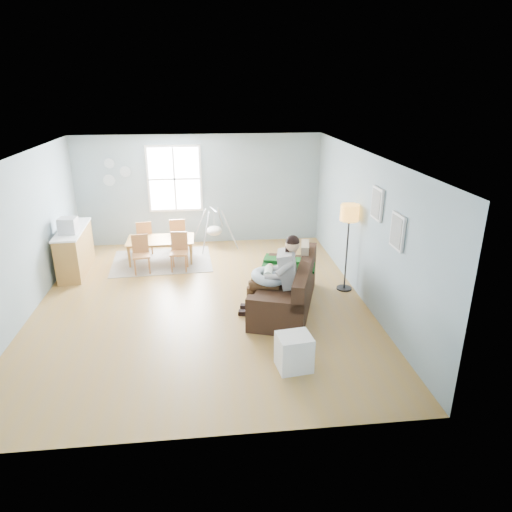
{
  "coord_description": "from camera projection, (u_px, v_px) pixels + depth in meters",
  "views": [
    {
      "loc": [
        0.16,
        -7.71,
        3.81
      ],
      "look_at": [
        0.98,
        -0.32,
        1.0
      ],
      "focal_mm": 32.0,
      "sensor_mm": 36.0,
      "label": 1
    }
  ],
  "objects": [
    {
      "name": "rug",
      "position": [
        162.0,
        261.0,
        10.46
      ],
      "size": [
        2.3,
        1.81,
        0.01
      ],
      "primitive_type": "cube",
      "rotation": [
        0.0,
        0.0,
        0.06
      ],
      "color": "#9F9891",
      "rests_on": "room"
    },
    {
      "name": "nursing_pillow",
      "position": [
        268.0,
        277.0,
        7.87
      ],
      "size": [
        0.77,
        0.76,
        0.25
      ],
      "primitive_type": "torus",
      "rotation": [
        0.0,
        0.14,
        -0.31
      ],
      "color": "silver",
      "rests_on": "father"
    },
    {
      "name": "counter",
      "position": [
        75.0,
        249.0,
        9.78
      ],
      "size": [
        0.58,
        1.72,
        0.95
      ],
      "color": "olive",
      "rests_on": "room"
    },
    {
      "name": "pictures",
      "position": [
        387.0,
        217.0,
        7.18
      ],
      "size": [
        0.05,
        1.34,
        0.74
      ],
      "color": "white",
      "rests_on": "room"
    },
    {
      "name": "window",
      "position": [
        175.0,
        179.0,
        11.07
      ],
      "size": [
        1.32,
        0.08,
        1.62
      ],
      "color": "white",
      "rests_on": "room"
    },
    {
      "name": "floor_lamp",
      "position": [
        349.0,
        220.0,
        8.54
      ],
      "size": [
        0.35,
        0.35,
        1.71
      ],
      "color": "black",
      "rests_on": "room"
    },
    {
      "name": "father",
      "position": [
        278.0,
        273.0,
        7.81
      ],
      "size": [
        1.1,
        0.63,
        1.46
      ],
      "color": "#949396",
      "rests_on": "sofa"
    },
    {
      "name": "green_throw",
      "position": [
        289.0,
        263.0,
        8.83
      ],
      "size": [
        1.18,
        1.07,
        0.04
      ],
      "primitive_type": "cube",
      "rotation": [
        0.0,
        0.0,
        -0.26
      ],
      "color": "#12511C",
      "rests_on": "sofa"
    },
    {
      "name": "dining_table",
      "position": [
        161.0,
        250.0,
        10.37
      ],
      "size": [
        1.51,
        0.85,
        0.53
      ],
      "primitive_type": "imported",
      "rotation": [
        0.0,
        0.0,
        0.01
      ],
      "color": "olive",
      "rests_on": "rug"
    },
    {
      "name": "beige_pillow",
      "position": [
        305.0,
        256.0,
        8.54
      ],
      "size": [
        0.25,
        0.52,
        0.5
      ],
      "primitive_type": "cube",
      "rotation": [
        0.0,
        0.0,
        -0.22
      ],
      "color": "tan",
      "rests_on": "sofa"
    },
    {
      "name": "chair_ne",
      "position": [
        178.0,
        233.0,
        10.85
      ],
      "size": [
        0.39,
        0.39,
        0.85
      ],
      "color": "#A16837",
      "rests_on": "rug"
    },
    {
      "name": "storage_cube",
      "position": [
        293.0,
        352.0,
        6.44
      ],
      "size": [
        0.52,
        0.48,
        0.52
      ],
      "color": "white",
      "rests_on": "room"
    },
    {
      "name": "room",
      "position": [
        196.0,
        172.0,
        7.64
      ],
      "size": [
        8.4,
        9.4,
        3.9
      ],
      "color": "#A77C3B"
    },
    {
      "name": "sofa",
      "position": [
        288.0,
        291.0,
        8.23
      ],
      "size": [
        1.58,
        2.37,
        0.89
      ],
      "color": "black",
      "rests_on": "room"
    },
    {
      "name": "monitor",
      "position": [
        68.0,
        226.0,
        9.26
      ],
      "size": [
        0.36,
        0.34,
        0.32
      ],
      "color": "#B5B5BB",
      "rests_on": "counter"
    },
    {
      "name": "chair_nw",
      "position": [
        144.0,
        236.0,
        10.74
      ],
      "size": [
        0.43,
        0.43,
        0.82
      ],
      "color": "#A16837",
      "rests_on": "rug"
    },
    {
      "name": "infant",
      "position": [
        269.0,
        271.0,
        7.87
      ],
      "size": [
        0.21,
        0.41,
        0.15
      ],
      "color": "silver",
      "rests_on": "nursing_pillow"
    },
    {
      "name": "toddler",
      "position": [
        286.0,
        263.0,
        8.28
      ],
      "size": [
        0.62,
        0.45,
        0.92
      ],
      "color": "silver",
      "rests_on": "sofa"
    },
    {
      "name": "baby_swing",
      "position": [
        214.0,
        230.0,
        11.26
      ],
      "size": [
        1.16,
        1.17,
        0.95
      ],
      "color": "#B5B5BB",
      "rests_on": "room"
    },
    {
      "name": "wall_plates",
      "position": [
        115.0,
        173.0,
        10.87
      ],
      "size": [
        0.67,
        0.02,
        0.66
      ],
      "color": "#9DB1BD",
      "rests_on": "room"
    },
    {
      "name": "chair_se",
      "position": [
        179.0,
        249.0,
        9.85
      ],
      "size": [
        0.4,
        0.4,
        0.83
      ],
      "color": "#A16837",
      "rests_on": "rug"
    },
    {
      "name": "chair_sw",
      "position": [
        141.0,
        252.0,
        9.73
      ],
      "size": [
        0.42,
        0.42,
        0.81
      ],
      "color": "#A16837",
      "rests_on": "rug"
    }
  ]
}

